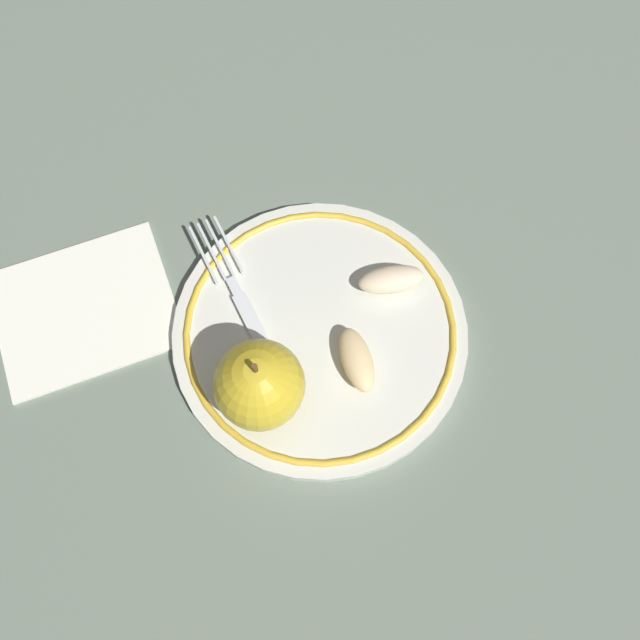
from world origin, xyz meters
TOP-DOWN VIEW (x-y plane):
  - ground_plane at (0.00, 0.00)m, footprint 2.00×2.00m
  - plate at (0.02, 0.01)m, footprint 0.25×0.25m
  - apple_red_whole at (0.07, 0.07)m, footprint 0.07×0.07m
  - apple_slice_front at (-0.04, -0.03)m, footprint 0.06×0.03m
  - apple_slice_back at (-0.01, 0.05)m, footprint 0.04×0.06m
  - fork at (0.08, -0.01)m, footprint 0.09×0.17m
  - napkin_folded at (0.22, -0.02)m, footprint 0.18×0.17m

SIDE VIEW (x-z plane):
  - ground_plane at x=0.00m, z-range 0.00..0.00m
  - napkin_folded at x=0.22m, z-range 0.00..0.01m
  - plate at x=0.02m, z-range 0.00..0.01m
  - fork at x=0.08m, z-range 0.01..0.02m
  - apple_slice_front at x=-0.04m, z-range 0.01..0.03m
  - apple_slice_back at x=-0.01m, z-range 0.01..0.03m
  - apple_red_whole at x=0.07m, z-range 0.01..0.09m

